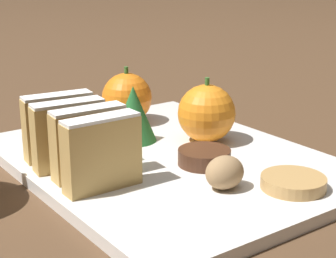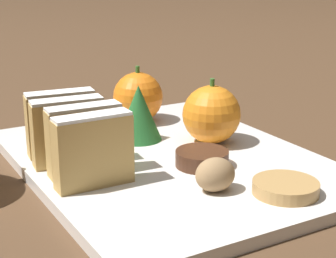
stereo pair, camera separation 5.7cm
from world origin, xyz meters
TOP-DOWN VIEW (x-y plane):
  - ground_plane at (0.00, 0.00)m, footprint 6.00×6.00m
  - serving_platter at (0.00, 0.00)m, footprint 0.28×0.36m
  - stollen_slice_front at (-0.09, -0.03)m, footprint 0.07×0.02m
  - stollen_slice_second at (-0.09, -0.00)m, footprint 0.07×0.02m
  - stollen_slice_third at (-0.09, 0.03)m, footprint 0.07×0.03m
  - stollen_slice_fourth at (-0.09, 0.06)m, footprint 0.07×0.03m
  - orange_near at (0.06, 0.02)m, footprint 0.06×0.06m
  - orange_far at (0.03, 0.13)m, footprint 0.06×0.06m
  - walnut at (-0.01, -0.10)m, footprint 0.04×0.03m
  - chocolate_cookie at (0.02, -0.04)m, footprint 0.05×0.05m
  - gingerbread_cookie at (0.04, -0.13)m, footprint 0.06×0.06m
  - evergreen_sprig at (0.00, 0.07)m, footprint 0.05×0.05m

SIDE VIEW (x-z plane):
  - ground_plane at x=0.00m, z-range 0.00..0.00m
  - serving_platter at x=0.00m, z-range 0.00..0.01m
  - gingerbread_cookie at x=0.04m, z-range 0.01..0.02m
  - chocolate_cookie at x=0.02m, z-range 0.01..0.03m
  - walnut at x=-0.01m, z-range 0.01..0.04m
  - orange_far at x=0.03m, z-range 0.01..0.08m
  - evergreen_sprig at x=0.00m, z-range 0.01..0.07m
  - orange_near at x=0.06m, z-range 0.01..0.08m
  - stollen_slice_front at x=-0.09m, z-range 0.01..0.08m
  - stollen_slice_second at x=-0.09m, z-range 0.01..0.08m
  - stollen_slice_third at x=-0.09m, z-range 0.01..0.08m
  - stollen_slice_fourth at x=-0.09m, z-range 0.01..0.08m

